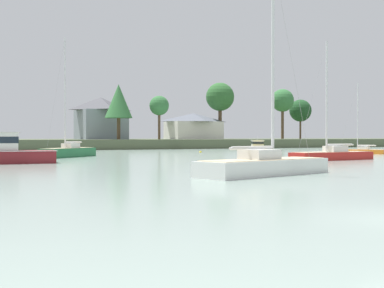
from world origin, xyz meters
TOP-DOWN VIEW (x-y plane):
  - far_shore_bank at (0.00, 98.71)m, footprint 221.81×40.12m
  - cruiser_yellow at (35.11, 61.93)m, footprint 4.93×7.00m
  - sailboat_green at (1.72, 49.14)m, footprint 7.54×7.38m
  - sailboat_red at (23.43, 30.43)m, footprint 9.61×3.23m
  - sailboat_orange at (40.00, 43.78)m, footprint 4.11×6.47m
  - sailboat_white at (5.92, 16.17)m, footprint 9.86×5.21m
  - mooring_buoy_yellow at (22.96, 58.21)m, footprint 0.35×0.35m
  - shore_tree_far_left at (47.62, 96.79)m, footprint 6.54×6.54m
  - shore_tree_inland_b at (70.95, 97.24)m, footprint 5.56×5.56m
  - shore_tree_inland_a at (18.84, 83.59)m, footprint 5.12×5.12m
  - shore_tree_left_mid at (63.35, 94.25)m, footprint 5.45×5.45m
  - shore_tree_far_right at (26.30, 82.00)m, footprint 3.69×3.69m
  - cottage_near_water at (18.13, 92.86)m, footprint 9.22×10.66m
  - cottage_eastern at (40.85, 96.98)m, footprint 12.25×8.55m

SIDE VIEW (x-z plane):
  - mooring_buoy_yellow at x=22.96m, z-range -0.14..0.26m
  - sailboat_orange at x=40.00m, z-range -4.82..5.25m
  - sailboat_red at x=23.43m, z-range -5.81..6.35m
  - sailboat_white at x=5.92m, z-range -6.60..7.17m
  - sailboat_green at x=1.72m, z-range -6.71..7.30m
  - cruiser_yellow at x=35.11m, z-range -1.24..2.06m
  - far_shore_bank at x=0.00m, z-range 0.00..1.79m
  - cottage_eastern at x=40.85m, z-range 1.89..7.71m
  - cottage_near_water at x=18.13m, z-range 1.93..10.33m
  - shore_tree_far_right at x=26.30m, z-range 3.97..12.20m
  - shore_tree_inland_a at x=18.84m, z-range 3.72..13.95m
  - shore_tree_inland_b at x=70.95m, z-range 3.92..13.78m
  - shore_tree_left_mid at x=63.35m, z-range 4.93..16.89m
  - shore_tree_far_left at x=47.62m, z-range 4.92..17.93m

